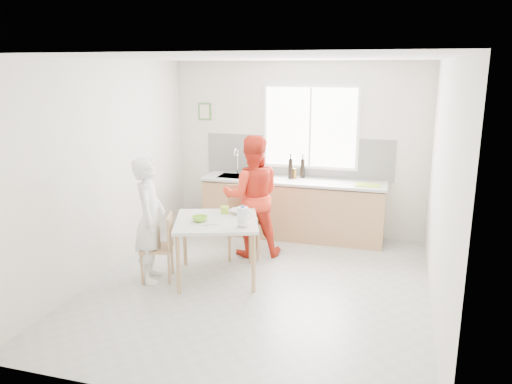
% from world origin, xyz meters
% --- Properties ---
extents(ground, '(4.50, 4.50, 0.00)m').
position_xyz_m(ground, '(0.00, 0.00, 0.00)').
color(ground, '#B7B7B2').
rests_on(ground, ground).
extents(room_shell, '(4.50, 4.50, 4.50)m').
position_xyz_m(room_shell, '(0.00, 0.00, 1.64)').
color(room_shell, silver).
rests_on(room_shell, ground).
extents(window, '(1.50, 0.06, 1.30)m').
position_xyz_m(window, '(0.20, 2.23, 1.70)').
color(window, white).
rests_on(window, room_shell).
extents(backsplash, '(3.00, 0.02, 0.65)m').
position_xyz_m(backsplash, '(0.00, 2.24, 1.23)').
color(backsplash, white).
rests_on(backsplash, room_shell).
extents(picture_frame, '(0.22, 0.03, 0.28)m').
position_xyz_m(picture_frame, '(-1.55, 2.23, 1.90)').
color(picture_frame, '#47823B').
rests_on(picture_frame, room_shell).
extents(kitchen_counter, '(2.84, 0.64, 1.37)m').
position_xyz_m(kitchen_counter, '(-0.00, 1.95, 0.42)').
color(kitchen_counter, tan).
rests_on(kitchen_counter, ground).
extents(dining_table, '(1.27, 1.27, 0.77)m').
position_xyz_m(dining_table, '(-0.57, 0.11, 0.69)').
color(dining_table, silver).
rests_on(dining_table, ground).
extents(chair_left, '(0.49, 0.49, 0.83)m').
position_xyz_m(chair_left, '(-1.22, -0.11, 0.46)').
color(chair_left, tan).
rests_on(chair_left, ground).
extents(chair_far, '(0.58, 0.58, 0.99)m').
position_xyz_m(chair_far, '(-0.51, 1.01, 0.55)').
color(chair_far, tan).
rests_on(chair_far, ground).
extents(person_white, '(0.54, 0.66, 1.56)m').
position_xyz_m(person_white, '(-1.34, -0.15, 0.78)').
color(person_white, white).
rests_on(person_white, ground).
extents(person_red, '(1.00, 0.88, 1.71)m').
position_xyz_m(person_red, '(-0.39, 1.04, 0.85)').
color(person_red, red).
rests_on(person_red, ground).
extents(bowl_green, '(0.25, 0.25, 0.06)m').
position_xyz_m(bowl_green, '(-0.74, 0.00, 0.80)').
color(bowl_green, '#83CD2F').
rests_on(bowl_green, dining_table).
extents(bowl_white, '(0.29, 0.29, 0.06)m').
position_xyz_m(bowl_white, '(-0.37, 0.45, 0.80)').
color(bowl_white, silver).
rests_on(bowl_white, dining_table).
extents(milk_jug, '(0.19, 0.13, 0.24)m').
position_xyz_m(milk_jug, '(-0.17, -0.04, 0.90)').
color(milk_jug, white).
rests_on(milk_jug, dining_table).
extents(green_box, '(0.13, 0.13, 0.09)m').
position_xyz_m(green_box, '(-0.57, 0.41, 0.82)').
color(green_box, '#9FCA2E').
rests_on(green_box, dining_table).
extents(spoon, '(0.13, 0.11, 0.01)m').
position_xyz_m(spoon, '(-0.57, -0.12, 0.78)').
color(spoon, '#A5A5AA').
rests_on(spoon, dining_table).
extents(cutting_board, '(0.36, 0.27, 0.01)m').
position_xyz_m(cutting_board, '(1.14, 1.87, 0.93)').
color(cutting_board, '#9ABE2B').
rests_on(cutting_board, kitchen_counter).
extents(wine_bottle_a, '(0.07, 0.07, 0.32)m').
position_xyz_m(wine_bottle_a, '(-0.05, 1.99, 1.08)').
color(wine_bottle_a, black).
rests_on(wine_bottle_a, kitchen_counter).
extents(wine_bottle_b, '(0.07, 0.07, 0.30)m').
position_xyz_m(wine_bottle_b, '(0.11, 2.12, 1.07)').
color(wine_bottle_b, black).
rests_on(wine_bottle_b, kitchen_counter).
extents(jar_amber, '(0.06, 0.06, 0.16)m').
position_xyz_m(jar_amber, '(0.00, 2.03, 1.00)').
color(jar_amber, brown).
rests_on(jar_amber, kitchen_counter).
extents(soap_bottle, '(0.12, 0.12, 0.21)m').
position_xyz_m(soap_bottle, '(-0.71, 2.07, 1.03)').
color(soap_bottle, '#999999').
rests_on(soap_bottle, kitchen_counter).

